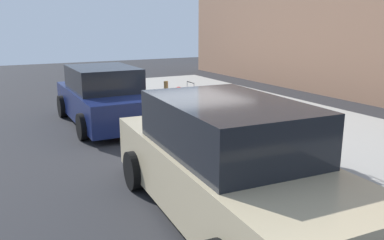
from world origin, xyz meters
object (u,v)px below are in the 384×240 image
suitcase_maroon_2 (285,140)px  suitcase_maroon_9 (201,108)px  bollard_post (166,94)px  suitcase_silver_4 (258,126)px  suitcase_teal_1 (306,143)px  parked_car_beige_0 (226,165)px  suitcase_navy_0 (324,155)px  suitcase_navy_7 (219,117)px  parked_car_navy_1 (104,97)px  suitcase_teal_8 (210,114)px  suitcase_olive_3 (271,136)px  suitcase_red_5 (242,125)px  suitcase_black_6 (230,121)px  suitcase_olive_10 (191,105)px  fire_hydrant (179,98)px

suitcase_maroon_2 → suitcase_maroon_9: 3.34m
bollard_post → suitcase_silver_4: bearing=-177.5°
suitcase_teal_1 → suitcase_silver_4: (1.44, 0.01, -0.01)m
suitcase_silver_4 → suitcase_maroon_9: bearing=1.1°
suitcase_teal_1 → bollard_post: (5.80, 0.20, 0.03)m
suitcase_maroon_9 → parked_car_beige_0: 5.22m
suitcase_navy_0 → suitcase_silver_4: size_ratio=0.85×
suitcase_maroon_2 → suitcase_navy_7: (2.41, 0.01, -0.06)m
suitcase_maroon_9 → parked_car_navy_1: size_ratio=0.17×
suitcase_maroon_2 → bollard_post: suitcase_maroon_2 is taller
suitcase_maroon_2 → suitcase_teal_8: (2.88, 0.00, -0.07)m
suitcase_olive_3 → parked_car_navy_1: 4.85m
suitcase_red_5 → suitcase_black_6: suitcase_red_5 is taller
suitcase_silver_4 → suitcase_red_5: size_ratio=1.04×
suitcase_maroon_9 → parked_car_beige_0: (-4.70, 2.25, 0.31)m
suitcase_olive_3 → bollard_post: suitcase_olive_3 is taller
suitcase_olive_10 → fire_hydrant: suitcase_olive_10 is taller
suitcase_maroon_2 → suitcase_navy_7: 2.41m
suitcase_navy_7 → suitcase_navy_0: bearing=-179.5°
suitcase_black_6 → suitcase_maroon_9: (1.40, -0.01, 0.05)m
suitcase_teal_1 → suitcase_maroon_2: suitcase_teal_1 is taller
suitcase_silver_4 → suitcase_black_6: (1.00, 0.05, -0.09)m
suitcase_maroon_2 → suitcase_red_5: (1.44, 0.00, -0.02)m
suitcase_black_6 → suitcase_teal_8: bearing=-0.1°
bollard_post → fire_hydrant: bearing=-165.7°
suitcase_red_5 → parked_car_navy_1: parked_car_navy_1 is taller
suitcase_teal_8 → suitcase_maroon_2: bearing=-179.9°
bollard_post → parked_car_navy_1: (-0.57, 2.10, 0.18)m
suitcase_navy_7 → parked_car_beige_0: 4.41m
fire_hydrant → parked_car_navy_1: parked_car_navy_1 is taller
suitcase_teal_8 → parked_car_beige_0: 4.82m
suitcase_silver_4 → suitcase_teal_8: suitcase_silver_4 is taller
suitcase_navy_7 → suitcase_maroon_9: bearing=-0.5°
suitcase_maroon_2 → suitcase_red_5: suitcase_red_5 is taller
suitcase_navy_7 → bollard_post: bearing=2.7°
fire_hydrant → suitcase_olive_3: bearing=-179.6°
suitcase_teal_8 → suitcase_maroon_9: size_ratio=0.76×
suitcase_teal_1 → suitcase_red_5: suitcase_teal_1 is taller
suitcase_maroon_2 → suitcase_silver_4: bearing=-2.9°
suitcase_navy_0 → suitcase_navy_7: 3.39m
suitcase_navy_7 → suitcase_silver_4: bearing=-177.9°
suitcase_maroon_2 → parked_car_navy_1: parked_car_navy_1 is taller
suitcase_olive_3 → suitcase_black_6: 1.48m
suitcase_olive_3 → suitcase_maroon_9: size_ratio=1.18×
suitcase_navy_0 → suitcase_red_5: (2.42, 0.03, -0.00)m
suitcase_olive_3 → suitcase_silver_4: bearing=-0.9°
suitcase_maroon_2 → fire_hydrant: suitcase_maroon_2 is taller
suitcase_teal_1 → suitcase_olive_10: (4.32, 0.13, -0.04)m
suitcase_navy_0 → suitcase_teal_8: (3.86, 0.03, -0.05)m
suitcase_teal_8 → bollard_post: (2.42, 0.14, 0.16)m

